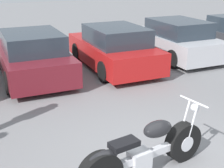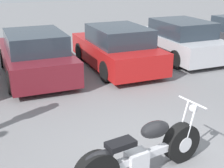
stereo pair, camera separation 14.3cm
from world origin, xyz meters
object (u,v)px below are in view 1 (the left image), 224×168
(motorcycle, at_px, (144,152))
(parked_car_maroon, at_px, (32,56))
(parked_car_silver, at_px, (175,40))
(parked_car_red, at_px, (114,48))

(motorcycle, distance_m, parked_car_maroon, 5.75)
(parked_car_maroon, height_order, parked_car_silver, same)
(parked_car_red, height_order, parked_car_silver, same)
(parked_car_silver, bearing_deg, parked_car_red, -172.81)
(parked_car_silver, bearing_deg, motorcycle, -128.05)
(motorcycle, distance_m, parked_car_red, 5.94)
(motorcycle, relative_size, parked_car_maroon, 0.57)
(parked_car_maroon, bearing_deg, parked_car_silver, 2.32)
(parked_car_maroon, distance_m, parked_car_red, 2.65)
(parked_car_red, bearing_deg, parked_car_silver, 7.19)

